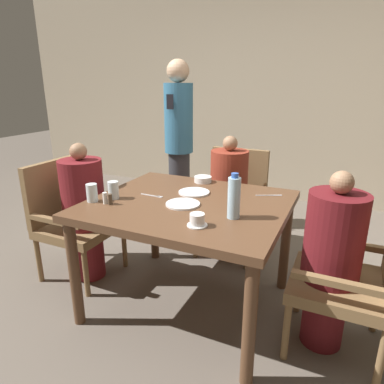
{
  "coord_description": "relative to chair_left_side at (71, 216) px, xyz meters",
  "views": [
    {
      "loc": [
        0.9,
        -1.89,
        1.52
      ],
      "look_at": [
        0.0,
        0.05,
        0.82
      ],
      "focal_mm": 32.0,
      "sensor_mm": 36.0,
      "label": 1
    }
  ],
  "objects": [
    {
      "name": "plate_main_left",
      "position": [
        1.03,
        -0.07,
        0.28
      ],
      "size": [
        0.22,
        0.22,
        0.01
      ],
      "color": "white",
      "rests_on": "dining_table"
    },
    {
      "name": "glass_tall_mid",
      "position": [
        0.47,
        -0.26,
        0.33
      ],
      "size": [
        0.07,
        0.07,
        0.12
      ],
      "color": "silver",
      "rests_on": "dining_table"
    },
    {
      "name": "ground_plane",
      "position": [
        1.04,
        0.0,
        -0.5
      ],
      "size": [
        16.0,
        16.0,
        0.0
      ],
      "primitive_type": "plane",
      "color": "#60564C"
    },
    {
      "name": "diner_in_right_chair",
      "position": [
        1.93,
        0.0,
        0.06
      ],
      "size": [
        0.32,
        0.32,
        1.07
      ],
      "color": "#5B1419",
      "rests_on": "ground_plane"
    },
    {
      "name": "standing_host",
      "position": [
        0.33,
        1.26,
        0.43
      ],
      "size": [
        0.29,
        0.33,
        1.73
      ],
      "color": "#2D2D33",
      "rests_on": "ground_plane"
    },
    {
      "name": "plate_main_right",
      "position": [
        1.0,
        0.18,
        0.28
      ],
      "size": [
        0.22,
        0.22,
        0.01
      ],
      "color": "white",
      "rests_on": "dining_table"
    },
    {
      "name": "teacup_with_saucer",
      "position": [
        1.25,
        -0.33,
        0.31
      ],
      "size": [
        0.11,
        0.11,
        0.07
      ],
      "color": "white",
      "rests_on": "dining_table"
    },
    {
      "name": "knife_beside_plate",
      "position": [
        1.49,
        0.34,
        0.28
      ],
      "size": [
        0.17,
        0.09,
        0.0
      ],
      "color": "silver",
      "rests_on": "dining_table"
    },
    {
      "name": "salt_shaker",
      "position": [
        0.57,
        -0.26,
        0.31
      ],
      "size": [
        0.03,
        0.03,
        0.07
      ],
      "color": "white",
      "rests_on": "dining_table"
    },
    {
      "name": "dining_table",
      "position": [
        1.04,
        0.0,
        0.18
      ],
      "size": [
        1.25,
        1.09,
        0.77
      ],
      "color": "brown",
      "rests_on": "ground_plane"
    },
    {
      "name": "chair_far_side",
      "position": [
        1.04,
        0.96,
        0.0
      ],
      "size": [
        0.54,
        0.54,
        0.93
      ],
      "color": "brown",
      "rests_on": "ground_plane"
    },
    {
      "name": "fork_beside_plate",
      "position": [
        0.78,
        0.0,
        0.28
      ],
      "size": [
        0.17,
        0.02,
        0.0
      ],
      "color": "silver",
      "rests_on": "dining_table"
    },
    {
      "name": "diner_in_far_chair",
      "position": [
        1.04,
        0.81,
        0.06
      ],
      "size": [
        0.32,
        0.32,
        1.09
      ],
      "color": "maroon",
      "rests_on": "ground_plane"
    },
    {
      "name": "chair_right_side",
      "position": [
        2.08,
        0.0,
        0.0
      ],
      "size": [
        0.54,
        0.54,
        0.93
      ],
      "color": "brown",
      "rests_on": "ground_plane"
    },
    {
      "name": "water_bottle",
      "position": [
        1.39,
        -0.14,
        0.4
      ],
      "size": [
        0.07,
        0.07,
        0.26
      ],
      "color": "#A3C6DB",
      "rests_on": "dining_table"
    },
    {
      "name": "glass_tall_near",
      "position": [
        0.56,
        -0.15,
        0.33
      ],
      "size": [
        0.07,
        0.07,
        0.12
      ],
      "color": "silver",
      "rests_on": "dining_table"
    },
    {
      "name": "chair_left_side",
      "position": [
        0.0,
        0.0,
        0.0
      ],
      "size": [
        0.54,
        0.54,
        0.93
      ],
      "color": "brown",
      "rests_on": "ground_plane"
    },
    {
      "name": "diner_in_left_chair",
      "position": [
        0.15,
        0.0,
        0.06
      ],
      "size": [
        0.32,
        0.32,
        1.09
      ],
      "color": "maroon",
      "rests_on": "ground_plane"
    },
    {
      "name": "pepper_shaker",
      "position": [
        0.61,
        -0.26,
        0.31
      ],
      "size": [
        0.03,
        0.03,
        0.07
      ],
      "color": "#4C3D2D",
      "rests_on": "dining_table"
    },
    {
      "name": "wall_back",
      "position": [
        1.04,
        2.65,
        0.9
      ],
      "size": [
        8.0,
        0.06,
        2.8
      ],
      "color": "tan",
      "rests_on": "ground_plane"
    },
    {
      "name": "bowl_small",
      "position": [
        0.94,
        0.46,
        0.3
      ],
      "size": [
        0.13,
        0.13,
        0.04
      ],
      "color": "white",
      "rests_on": "dining_table"
    }
  ]
}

